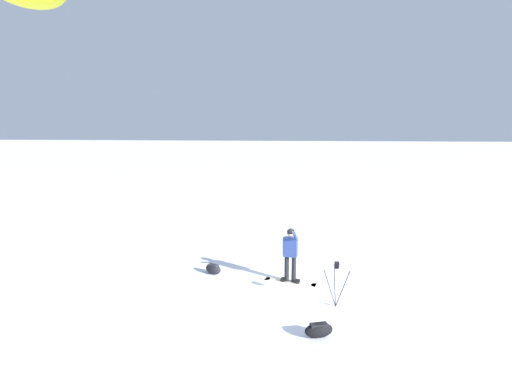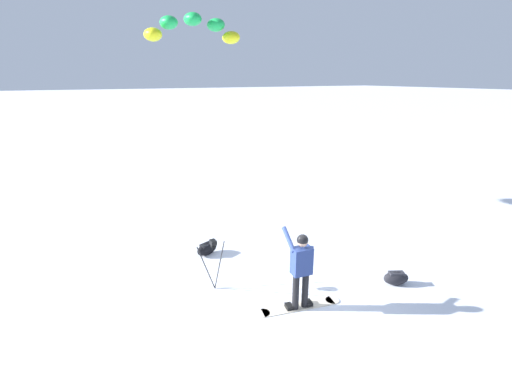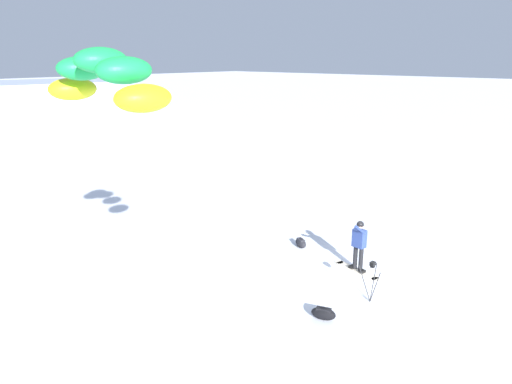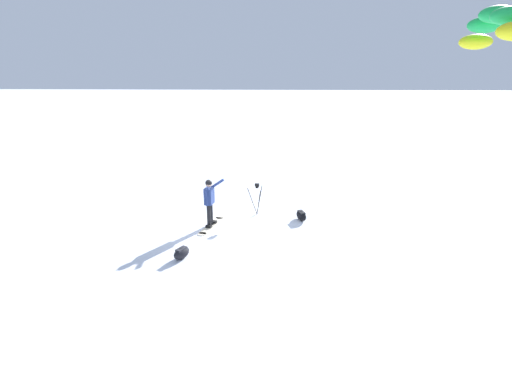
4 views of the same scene
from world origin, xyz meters
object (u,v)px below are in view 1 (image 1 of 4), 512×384
object	(u,v)px
gear_bag_large	(213,269)
gear_bag_small	(319,330)
snowboarder	(290,250)
camera_tripod	(336,275)
snowboard	(290,282)

from	to	relation	value
gear_bag_large	gear_bag_small	size ratio (longest dim) A/B	0.91
snowboarder	camera_tripod	size ratio (longest dim) A/B	1.40
gear_bag_small	gear_bag_large	bearing A→B (deg)	133.22
snowboarder	snowboard	xyz separation A→B (m)	(0.01, -0.03, -1.00)
snowboarder	camera_tripod	world-z (taller)	snowboarder
snowboarder	gear_bag_large	size ratio (longest dim) A/B	2.64
camera_tripod	gear_bag_small	world-z (taller)	camera_tripod
snowboard	gear_bag_small	size ratio (longest dim) A/B	2.60
snowboarder	snowboard	bearing A→B (deg)	-77.24
gear_bag_small	snowboard	bearing A→B (deg)	104.46
snowboarder	gear_bag_small	xyz separation A→B (m)	(0.82, -3.20, -0.84)
snowboard	gear_bag_large	xyz separation A→B (m)	(-2.50, 0.36, 0.15)
camera_tripod	gear_bag_small	distance (m)	1.86
gear_bag_large	snowboard	bearing A→B (deg)	-8.15
gear_bag_large	camera_tripod	size ratio (longest dim) A/B	0.53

